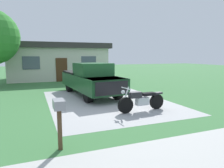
{
  "coord_description": "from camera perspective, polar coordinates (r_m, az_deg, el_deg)",
  "views": [
    {
      "loc": [
        -3.51,
        -9.66,
        2.31
      ],
      "look_at": [
        0.18,
        -0.23,
        0.9
      ],
      "focal_mm": 32.74,
      "sensor_mm": 36.0,
      "label": 1
    }
  ],
  "objects": [
    {
      "name": "sidewalk_strip",
      "position": [
        5.57,
        21.33,
        -17.1
      ],
      "size": [
        36.0,
        1.8,
        0.01
      ],
      "primitive_type": "cube",
      "color": "#B4B4AF",
      "rests_on": "ground"
    },
    {
      "name": "driveway_pad",
      "position": [
        10.53,
        -1.35,
        -4.73
      ],
      "size": [
        5.8,
        7.86,
        0.01
      ],
      "primitive_type": "cube",
      "color": "#ACACAC",
      "rests_on": "ground"
    },
    {
      "name": "neighbor_house",
      "position": [
        21.4,
        -14.85,
        6.27
      ],
      "size": [
        9.6,
        5.6,
        3.5
      ],
      "color": "beige",
      "rests_on": "ground"
    },
    {
      "name": "ground_plane",
      "position": [
        10.54,
        -1.35,
        -4.74
      ],
      "size": [
        80.0,
        80.0,
        0.0
      ],
      "primitive_type": "plane",
      "color": "#3D763F"
    },
    {
      "name": "mailbox",
      "position": [
        5.14,
        -14.56,
        -7.35
      ],
      "size": [
        0.26,
        0.48,
        1.26
      ],
      "color": "#4C3823",
      "rests_on": "ground"
    },
    {
      "name": "motorcycle",
      "position": [
        8.63,
        8.21,
        -4.46
      ],
      "size": [
        2.21,
        0.7,
        1.09
      ],
      "color": "black",
      "rests_on": "ground"
    },
    {
      "name": "pickup_truck",
      "position": [
        12.09,
        -6.11,
        1.43
      ],
      "size": [
        2.52,
        5.78,
        1.9
      ],
      "color": "black",
      "rests_on": "ground"
    }
  ]
}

